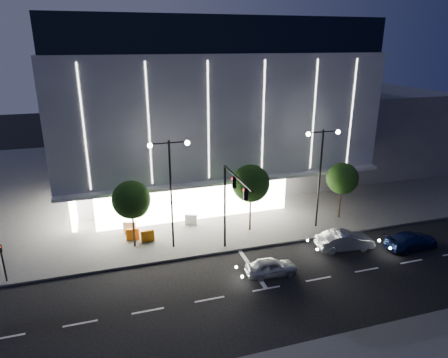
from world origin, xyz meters
TOP-DOWN VIEW (x-y plane):
  - ground at (0.00, 0.00)m, footprint 160.00×160.00m
  - sidewalk_museum at (5.00, 24.00)m, footprint 70.00×40.00m
  - museum at (2.98, 22.31)m, footprint 30.00×25.80m
  - annex_building at (26.00, 24.00)m, footprint 16.00×20.00m
  - traffic_mast at (1.00, 3.34)m, footprint 0.33×5.89m
  - street_lamp_west at (-3.00, 6.00)m, footprint 3.16×0.36m
  - street_lamp_east at (10.00, 6.00)m, footprint 3.16×0.36m
  - ped_signal_far at (-15.00, 4.50)m, footprint 0.22×0.24m
  - tree_left at (-5.97, 7.02)m, footprint 3.02×3.02m
  - tree_mid at (4.03, 7.02)m, footprint 3.25×3.25m
  - tree_right at (13.03, 7.02)m, footprint 2.91×2.91m
  - car_lead at (3.00, 0.02)m, footprint 3.81×1.69m
  - car_second at (10.18, 1.77)m, footprint 4.76×2.07m
  - car_third at (15.46, 0.33)m, footprint 4.71×2.12m
  - barrier_a at (-6.05, 8.18)m, footprint 1.12×0.35m
  - barrier_b at (-6.18, 9.60)m, footprint 1.13×0.56m
  - barrier_c at (-4.89, 7.49)m, footprint 1.11×0.29m
  - barrier_d at (-0.73, 9.55)m, footprint 1.11×0.66m

SIDE VIEW (x-z plane):
  - ground at x=0.00m, z-range 0.00..0.00m
  - sidewalk_museum at x=5.00m, z-range 0.00..0.15m
  - car_lead at x=3.00m, z-range 0.00..1.27m
  - barrier_a at x=-6.05m, z-range 0.15..1.15m
  - barrier_b at x=-6.18m, z-range 0.15..1.15m
  - barrier_c at x=-4.89m, z-range 0.15..1.15m
  - barrier_d at x=-0.73m, z-range 0.15..1.15m
  - car_third at x=15.46m, z-range 0.00..1.34m
  - car_second at x=10.18m, z-range 0.00..1.52m
  - ped_signal_far at x=-15.00m, z-range 0.39..3.39m
  - tree_right at x=13.03m, z-range 1.13..6.64m
  - tree_left at x=-5.97m, z-range 1.17..6.90m
  - tree_mid at x=4.03m, z-range 1.26..7.41m
  - annex_building at x=26.00m, z-range 0.00..10.00m
  - traffic_mast at x=1.00m, z-range 1.49..8.56m
  - street_lamp_west at x=-3.00m, z-range 1.46..10.46m
  - street_lamp_east at x=10.00m, z-range 1.46..10.46m
  - museum at x=2.98m, z-range 0.27..18.27m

